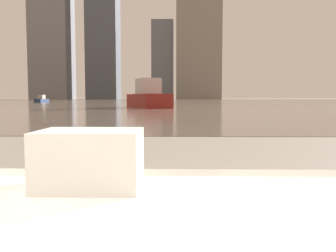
{
  "coord_description": "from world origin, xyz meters",
  "views": [
    {
      "loc": [
        -0.07,
        -0.22,
        0.78
      ],
      "look_at": [
        -0.12,
        2.18,
        0.59
      ],
      "focal_mm": 40.0,
      "sensor_mm": 36.0,
      "label": 1
    }
  ],
  "objects": [
    {
      "name": "skyline_tower_3",
      "position": [
        6.9,
        118.0,
        25.32
      ],
      "size": [
        13.63,
        11.8,
        50.65
      ],
      "color": "gray",
      "rests_on": "ground_plane"
    },
    {
      "name": "harbor_water",
      "position": [
        0.0,
        62.0,
        0.01
      ],
      "size": [
        180.0,
        110.0,
        0.01
      ],
      "color": "gray",
      "rests_on": "ground_plane"
    },
    {
      "name": "harbor_boat_0",
      "position": [
        -17.78,
        48.88,
        0.36
      ],
      "size": [
        1.1,
        2.71,
        1.0
      ],
      "color": "navy",
      "rests_on": "harbor_water"
    },
    {
      "name": "skyline_tower_2",
      "position": [
        -4.16,
        118.0,
        12.01
      ],
      "size": [
        6.66,
        8.1,
        24.02
      ],
      "color": "slate",
      "rests_on": "ground_plane"
    },
    {
      "name": "towel_stack",
      "position": [
        -0.3,
        0.8,
        0.61
      ],
      "size": [
        0.28,
        0.21,
        0.16
      ],
      "color": "silver",
      "rests_on": "bathtub"
    },
    {
      "name": "harbor_boat_4",
      "position": [
        -2.01,
        26.1,
        0.73
      ],
      "size": [
        3.63,
        5.75,
        2.04
      ],
      "color": "maroon",
      "rests_on": "harbor_water"
    },
    {
      "name": "harbor_boat_3",
      "position": [
        -4.55,
        73.46,
        0.5
      ],
      "size": [
        3.09,
        3.78,
        1.38
      ],
      "color": "#4C4C51",
      "rests_on": "harbor_water"
    }
  ]
}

